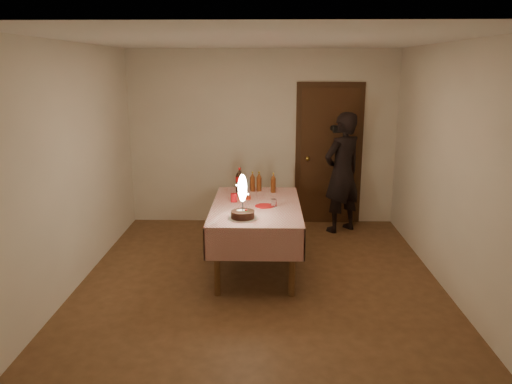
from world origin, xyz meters
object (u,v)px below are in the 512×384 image
clear_cup (274,203)px  amber_bottle_mid (259,182)px  birthday_cake (243,206)px  amber_bottle_right (273,183)px  cola_bottle (240,180)px  photographer (342,173)px  red_plate (265,206)px  dining_table (256,213)px  red_cup (234,198)px  amber_bottle_left (253,182)px

clear_cup → amber_bottle_mid: bearing=103.8°
birthday_cake → amber_bottle_right: birthday_cake is taller
cola_bottle → photographer: photographer is taller
amber_bottle_right → amber_bottle_mid: same height
birthday_cake → amber_bottle_mid: birthday_cake is taller
red_plate → amber_bottle_right: 0.67m
red_plate → amber_bottle_right: size_ratio=0.86×
dining_table → clear_cup: size_ratio=19.11×
dining_table → amber_bottle_right: bearing=71.0°
amber_bottle_mid → photographer: photographer is taller
red_plate → red_cup: (-0.36, 0.19, 0.05)m
red_cup → amber_bottle_right: size_ratio=0.39×
dining_table → clear_cup: bearing=-21.3°
dining_table → birthday_cake: size_ratio=3.62×
clear_cup → amber_bottle_mid: 0.77m
cola_bottle → amber_bottle_left: (0.16, 0.07, -0.03)m
clear_cup → amber_bottle_left: amber_bottle_left is taller
clear_cup → dining_table: bearing=158.7°
birthday_cake → photographer: bearing=55.9°
cola_bottle → amber_bottle_right: bearing=0.1°
cola_bottle → amber_bottle_left: cola_bottle is taller
birthday_cake → clear_cup: birthday_cake is taller
dining_table → amber_bottle_left: 0.70m
birthday_cake → cola_bottle: size_ratio=1.50×
cola_bottle → amber_bottle_mid: size_ratio=1.25×
birthday_cake → photographer: 2.38m
red_plate → clear_cup: clear_cup is taller
birthday_cake → cola_bottle: 1.13m
red_plate → cola_bottle: bearing=116.1°
amber_bottle_left → cola_bottle: bearing=-157.8°
red_cup → photographer: 1.96m
birthday_cake → amber_bottle_left: bearing=86.7°
dining_table → photographer: 1.88m
amber_bottle_left → amber_bottle_right: 0.27m
dining_table → amber_bottle_left: size_ratio=6.75×
birthday_cake → amber_bottle_left: birthday_cake is taller
red_cup → amber_bottle_mid: (0.29, 0.53, 0.07)m
dining_table → birthday_cake: (-0.13, -0.53, 0.24)m
red_plate → amber_bottle_right: (0.11, 0.65, 0.11)m
amber_bottle_mid → red_cup: bearing=-118.6°
red_plate → amber_bottle_mid: size_ratio=0.86×
birthday_cake → cola_bottle: (-0.09, 1.13, 0.02)m
red_cup → amber_bottle_right: amber_bottle_right is taller
clear_cup → cola_bottle: 0.81m
clear_cup → amber_bottle_left: size_ratio=0.35×
birthday_cake → red_cup: size_ratio=4.76×
cola_bottle → amber_bottle_right: cola_bottle is taller
clear_cup → photographer: (1.00, 1.52, 0.04)m
birthday_cake → red_cup: birthday_cake is taller
dining_table → amber_bottle_left: (-0.06, 0.66, 0.22)m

